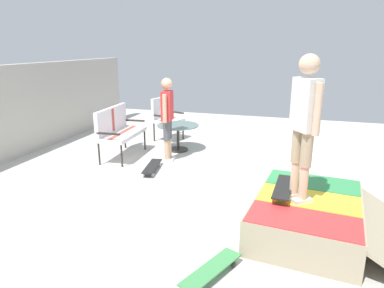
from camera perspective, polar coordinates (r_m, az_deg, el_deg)
The scene contains 11 objects.
ground_plane at distance 5.83m, azimuth 1.02°, elevation -7.01°, with size 12.00×12.00×0.10m, color beige.
back_wall_cinderblock at distance 7.64m, azimuth -29.17°, elevation 4.20°, with size 9.00×0.20×1.86m.
skate_ramp at distance 4.55m, azimuth 18.79°, elevation -11.08°, with size 1.89×1.97×0.44m.
patio_bench at distance 7.20m, azimuth -12.21°, elevation 2.69°, with size 1.28×0.62×1.02m.
patio_chair_near_house at distance 8.37m, azimuth -4.52°, elevation 4.83°, with size 0.75×0.70×1.02m.
patio_table at distance 7.50m, azimuth -2.32°, elevation 1.94°, with size 0.90×0.90×0.57m.
person_watching at distance 6.74m, azimuth -4.09°, elevation 4.99°, with size 0.48×0.27×1.63m.
person_skater at distance 4.08m, azimuth 18.09°, elevation 4.03°, with size 0.40×0.36×1.70m.
skateboard_by_bench at distance 6.39m, azimuth -6.59°, elevation -3.69°, with size 0.82×0.33×0.10m.
skateboard_spare at distance 3.65m, azimuth 3.21°, elevation -20.00°, with size 0.81×0.50×0.10m.
skateboard_on_ramp at distance 4.46m, azimuth 14.85°, elevation -6.94°, with size 0.81×0.24×0.10m.
Camera 1 is at (-5.15, -1.50, 2.23)m, focal length 32.33 mm.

